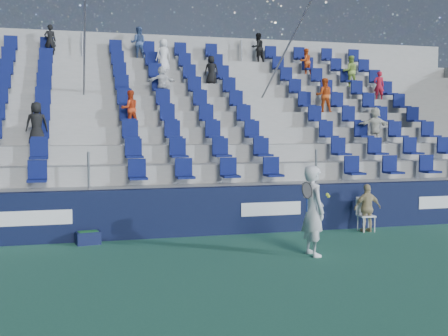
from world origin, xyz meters
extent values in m
plane|color=#2F6E54|center=(0.00, 0.00, 0.00)|extent=(70.00, 70.00, 0.00)
cube|color=black|center=(0.00, 3.15, 0.60)|extent=(24.00, 0.30, 1.20)
cube|color=white|center=(1.50, 2.99, 0.62)|extent=(1.60, 0.02, 0.34)
cube|color=#A9A9A4|center=(0.00, 3.72, 0.60)|extent=(24.00, 0.85, 1.20)
cube|color=#A9A9A4|center=(0.00, 4.57, 0.85)|extent=(24.00, 0.85, 1.70)
cube|color=#A9A9A4|center=(0.00, 5.42, 1.10)|extent=(24.00, 0.85, 2.20)
cube|color=#A9A9A4|center=(0.00, 6.28, 1.35)|extent=(24.00, 0.85, 2.70)
cube|color=#A9A9A4|center=(0.00, 7.12, 1.60)|extent=(24.00, 0.85, 3.20)
cube|color=#A9A9A4|center=(0.00, 7.97, 1.85)|extent=(24.00, 0.85, 3.70)
cube|color=#A9A9A4|center=(0.00, 8.82, 2.10)|extent=(24.00, 0.85, 4.20)
cube|color=#A9A9A4|center=(0.00, 9.68, 2.35)|extent=(24.00, 0.85, 4.70)
cube|color=#A9A9A4|center=(0.00, 10.52, 2.60)|extent=(24.00, 0.85, 5.20)
cube|color=#A9A9A4|center=(0.00, 11.20, 3.10)|extent=(24.00, 0.50, 6.20)
cube|color=#0D1652|center=(0.00, 3.72, 1.55)|extent=(16.05, 0.50, 0.70)
cube|color=#0D1652|center=(0.00, 4.57, 2.05)|extent=(16.05, 0.50, 0.70)
cube|color=#0D1652|center=(0.00, 5.42, 2.55)|extent=(16.05, 0.50, 0.70)
cube|color=#0D1652|center=(0.00, 6.28, 3.05)|extent=(16.05, 0.50, 0.70)
cube|color=#0D1652|center=(0.00, 7.12, 3.55)|extent=(16.05, 0.50, 0.70)
cube|color=#0D1652|center=(0.00, 7.97, 4.05)|extent=(16.05, 0.50, 0.70)
cube|color=#0D1652|center=(0.00, 8.82, 4.55)|extent=(16.05, 0.50, 0.70)
cube|color=#0D1652|center=(0.00, 9.68, 5.05)|extent=(16.05, 0.50, 0.70)
cube|color=#0D1652|center=(0.00, 10.52, 5.55)|extent=(16.05, 0.50, 0.70)
cylinder|color=gray|center=(-3.00, 7.12, 4.35)|extent=(0.06, 7.68, 4.55)
cylinder|color=gray|center=(3.00, 7.12, 4.35)|extent=(0.06, 7.68, 4.55)
imported|color=silver|center=(5.78, 5.38, 2.76)|extent=(1.06, 0.38, 1.13)
imported|color=black|center=(-4.28, 5.38, 2.79)|extent=(0.60, 0.42, 1.17)
imported|color=#3F578B|center=(-0.99, 10.47, 5.79)|extent=(0.62, 0.51, 1.18)
imported|color=white|center=(-0.20, 9.62, 5.27)|extent=(0.64, 0.51, 1.14)
imported|color=red|center=(-1.73, 6.23, 3.24)|extent=(0.60, 0.51, 1.08)
imported|color=white|center=(-0.53, 7.92, 4.20)|extent=(0.94, 0.35, 0.99)
imported|color=#ED571B|center=(5.24, 9.62, 5.20)|extent=(0.55, 0.47, 1.00)
imported|color=black|center=(3.61, 10.47, 5.77)|extent=(0.67, 0.59, 1.15)
imported|color=#A1C950|center=(6.68, 8.77, 4.79)|extent=(0.67, 0.59, 1.18)
imported|color=black|center=(1.34, 8.77, 4.70)|extent=(0.54, 0.41, 0.99)
imported|color=black|center=(-4.08, 10.47, 5.75)|extent=(0.42, 0.28, 1.11)
imported|color=red|center=(7.39, 7.92, 4.22)|extent=(0.44, 0.36, 1.03)
imported|color=#D85119|center=(4.83, 7.08, 3.78)|extent=(0.67, 0.59, 1.15)
imported|color=silver|center=(1.48, 0.36, 0.95)|extent=(0.50, 0.72, 1.90)
cylinder|color=navy|center=(1.23, 0.11, 1.11)|extent=(0.03, 0.03, 0.28)
torus|color=black|center=(1.23, 0.11, 1.41)|extent=(0.30, 0.17, 0.28)
plane|color=#262626|center=(1.23, 0.11, 1.41)|extent=(0.30, 0.16, 0.29)
sphere|color=#BDCE2F|center=(1.73, 0.16, 1.26)|extent=(0.07, 0.07, 0.07)
sphere|color=#BDCE2F|center=(1.73, 0.22, 1.29)|extent=(0.07, 0.07, 0.07)
cube|color=white|center=(3.95, 2.55, 0.41)|extent=(0.41, 0.41, 0.04)
cube|color=white|center=(3.95, 2.73, 0.64)|extent=(0.39, 0.06, 0.48)
cylinder|color=white|center=(3.79, 2.39, 0.19)|extent=(0.03, 0.03, 0.39)
cylinder|color=white|center=(4.10, 2.39, 0.19)|extent=(0.03, 0.03, 0.39)
cylinder|color=white|center=(3.79, 2.71, 0.19)|extent=(0.03, 0.03, 0.39)
cylinder|color=white|center=(4.10, 2.71, 0.19)|extent=(0.03, 0.03, 0.39)
imported|color=tan|center=(3.95, 2.50, 0.62)|extent=(0.74, 0.34, 1.24)
cube|color=#10163A|center=(-3.06, 2.75, 0.15)|extent=(0.59, 0.44, 0.29)
cube|color=#1E662D|center=(-3.06, 2.75, 0.22)|extent=(0.48, 0.33, 0.18)
camera|label=1|loc=(-3.33, -10.39, 2.65)|focal=45.00mm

